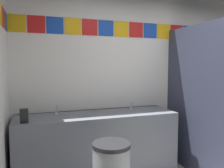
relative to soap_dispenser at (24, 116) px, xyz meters
name	(u,v)px	position (x,y,z in m)	size (l,w,h in m)	color
wall_back	(141,77)	(1.72, 0.53, 0.38)	(3.85, 0.09, 2.65)	white
vanity_counter	(98,144)	(0.91, 0.19, -0.50)	(2.12, 0.61, 0.86)	slate
faucet_left	(57,111)	(0.38, 0.27, -0.03)	(0.04, 0.10, 0.14)	silver
faucet_right	(131,106)	(1.44, 0.27, -0.03)	(0.04, 0.10, 0.14)	silver
soap_dispenser	(24,116)	(0.00, 0.00, 0.00)	(0.09, 0.09, 0.16)	black
stall_divider	(224,104)	(2.37, -0.51, 0.09)	(0.92, 1.49, 2.06)	#33384C
toilet	(212,142)	(2.76, 0.09, -0.64)	(0.39, 0.49, 0.74)	white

